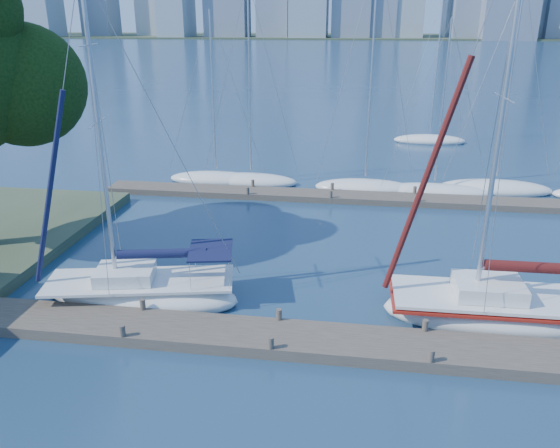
# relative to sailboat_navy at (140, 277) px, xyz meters

# --- Properties ---
(ground) EXTENTS (700.00, 700.00, 0.00)m
(ground) POSITION_rel_sailboat_navy_xyz_m (5.61, -2.23, -1.03)
(ground) COLOR navy
(ground) RESTS_ON ground
(near_dock) EXTENTS (26.00, 2.00, 0.40)m
(near_dock) POSITION_rel_sailboat_navy_xyz_m (5.61, -2.23, -0.83)
(near_dock) COLOR #433A31
(near_dock) RESTS_ON ground
(far_dock) EXTENTS (30.00, 1.80, 0.36)m
(far_dock) POSITION_rel_sailboat_navy_xyz_m (7.61, 13.77, -0.85)
(far_dock) COLOR #433A31
(far_dock) RESTS_ON ground
(far_shore) EXTENTS (800.00, 100.00, 1.50)m
(far_shore) POSITION_rel_sailboat_navy_xyz_m (5.61, 317.77, -1.03)
(far_shore) COLOR #38472D
(far_shore) RESTS_ON ground
(sailboat_navy) EXTENTS (8.01, 4.00, 12.46)m
(sailboat_navy) POSITION_rel_sailboat_navy_xyz_m (0.00, 0.00, 0.00)
(sailboat_navy) COLOR silver
(sailboat_navy) RESTS_ON ground
(sailboat_maroon) EXTENTS (8.50, 2.89, 14.27)m
(sailboat_maroon) POSITION_rel_sailboat_navy_xyz_m (13.50, 0.44, 0.10)
(sailboat_maroon) COLOR silver
(sailboat_maroon) RESTS_ON ground
(bg_boat_0) EXTENTS (6.41, 2.16, 11.16)m
(bg_boat_0) POSITION_rel_sailboat_navy_xyz_m (-1.21, 16.36, -0.78)
(bg_boat_0) COLOR silver
(bg_boat_0) RESTS_ON ground
(bg_boat_1) EXTENTS (6.27, 2.50, 12.92)m
(bg_boat_1) POSITION_rel_sailboat_navy_xyz_m (1.17, 16.31, -0.77)
(bg_boat_1) COLOR silver
(bg_boat_1) RESTS_ON ground
(bg_boat_2) EXTENTS (6.71, 4.15, 14.49)m
(bg_boat_2) POSITION_rel_sailboat_navy_xyz_m (8.63, 15.79, -0.74)
(bg_boat_2) COLOR silver
(bg_boat_2) RESTS_ON ground
(bg_boat_3) EXTENTS (7.49, 4.76, 10.65)m
(bg_boat_3) POSITION_rel_sailboat_navy_xyz_m (12.88, 15.70, -0.81)
(bg_boat_3) COLOR silver
(bg_boat_3) RESTS_ON ground
(bg_boat_4) EXTENTS (7.29, 3.93, 12.91)m
(bg_boat_4) POSITION_rel_sailboat_navy_xyz_m (16.75, 16.72, -0.75)
(bg_boat_4) COLOR silver
(bg_boat_4) RESTS_ON ground
(bg_boat_7) EXTENTS (6.54, 4.01, 12.50)m
(bg_boat_7) POSITION_rel_sailboat_navy_xyz_m (14.29, 31.11, -0.77)
(bg_boat_7) COLOR silver
(bg_boat_7) RESTS_ON ground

